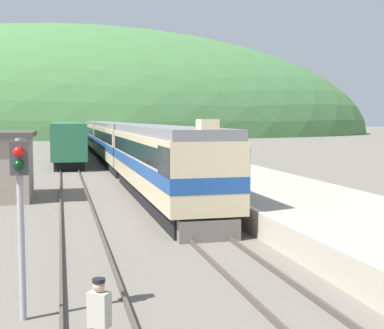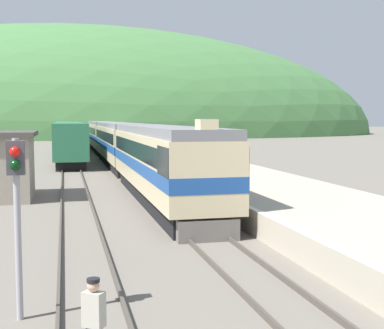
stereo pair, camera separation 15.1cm
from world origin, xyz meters
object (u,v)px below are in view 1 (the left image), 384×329
(siding_train, at_px, (66,139))
(track_worker, at_px, (99,320))
(carriage_second, at_px, (117,143))
(carriage_third, at_px, (99,135))
(signal_post_siding, at_px, (20,191))
(express_train_lead_car, at_px, (161,161))

(siding_train, bearing_deg, track_worker, -90.09)
(carriage_second, bearing_deg, carriage_third, 90.00)
(siding_train, xyz_separation_m, signal_post_siding, (-1.50, -49.99, 0.77))
(carriage_second, xyz_separation_m, signal_post_siding, (-5.80, -36.50, 0.65))
(carriage_second, distance_m, carriage_third, 22.34)
(express_train_lead_car, bearing_deg, carriage_third, 90.00)
(carriage_second, bearing_deg, express_train_lead_car, -90.00)
(express_train_lead_car, height_order, carriage_third, express_train_lead_car)
(carriage_third, relative_size, signal_post_siding, 5.56)
(express_train_lead_car, xyz_separation_m, signal_post_siding, (-5.80, -15.15, 0.64))
(carriage_third, xyz_separation_m, track_worker, (-4.39, -61.57, -1.21))
(express_train_lead_car, height_order, signal_post_siding, express_train_lead_car)
(carriage_third, bearing_deg, carriage_second, -90.00)
(carriage_third, xyz_separation_m, siding_train, (-4.31, -8.85, -0.12))
(carriage_second, distance_m, track_worker, 39.49)
(carriage_second, xyz_separation_m, siding_train, (-4.31, 13.49, -0.12))
(track_worker, bearing_deg, carriage_third, 85.92)
(signal_post_siding, relative_size, track_worker, 2.40)
(carriage_second, relative_size, track_worker, 13.34)
(express_train_lead_car, relative_size, track_worker, 11.83)
(carriage_second, bearing_deg, track_worker, -96.39)
(signal_post_siding, bearing_deg, carriage_second, 80.97)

